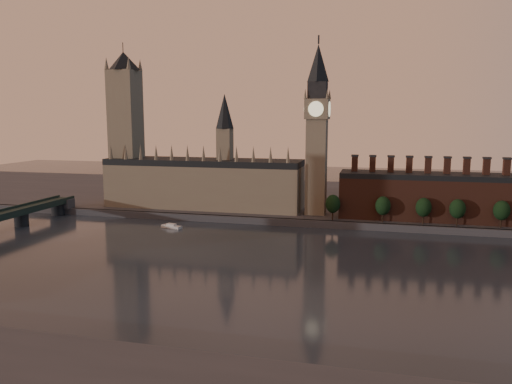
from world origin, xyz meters
TOP-DOWN VIEW (x-y plane):
  - ground at (0.00, 0.00)m, footprint 900.00×900.00m
  - north_bank at (0.00, 178.04)m, footprint 900.00×182.00m
  - palace_of_westminster at (-64.41, 114.91)m, footprint 130.00×30.30m
  - victoria_tower at (-120.00, 115.00)m, footprint 24.00×24.00m
  - big_ben at (10.00, 110.00)m, footprint 15.00×15.00m
  - chimney_block at (80.00, 110.00)m, footprint 110.00×25.00m
  - embankment_tree_0 at (22.01, 93.55)m, footprint 8.60×8.60m
  - embankment_tree_1 at (50.17, 94.25)m, footprint 8.60×8.60m
  - embankment_tree_2 at (72.14, 94.45)m, footprint 8.60×8.60m
  - embankment_tree_3 at (89.87, 94.24)m, footprint 8.60×8.60m
  - embankment_tree_4 at (112.27, 94.91)m, footprint 8.60×8.60m
  - river_boat at (-67.77, 67.71)m, footprint 13.18×7.04m

SIDE VIEW (x-z plane):
  - ground at x=0.00m, z-range 0.00..0.00m
  - river_boat at x=-67.77m, z-range -0.30..2.24m
  - north_bank at x=0.00m, z-range 0.00..4.00m
  - embankment_tree_0 at x=22.01m, z-range 6.03..20.91m
  - embankment_tree_1 at x=50.17m, z-range 6.03..20.91m
  - embankment_tree_2 at x=72.14m, z-range 6.03..20.91m
  - embankment_tree_3 at x=89.87m, z-range 6.03..20.91m
  - embankment_tree_4 at x=112.27m, z-range 6.03..20.91m
  - chimney_block at x=80.00m, z-range -0.68..36.32m
  - palace_of_westminster at x=-64.41m, z-range -15.37..58.63m
  - big_ben at x=10.00m, z-range 3.33..110.33m
  - victoria_tower at x=-120.00m, z-range 5.09..113.09m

